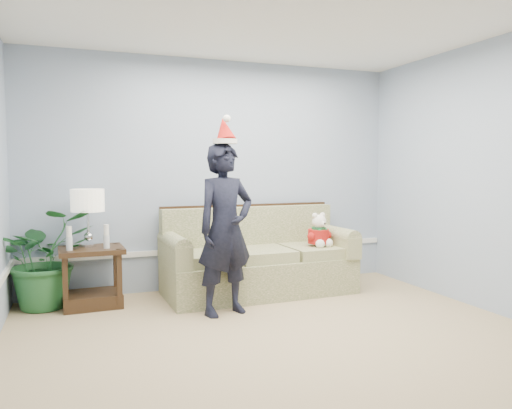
{
  "coord_description": "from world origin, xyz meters",
  "views": [
    {
      "loc": [
        -1.64,
        -3.25,
        1.44
      ],
      "look_at": [
        0.14,
        1.55,
        1.05
      ],
      "focal_mm": 35.0,
      "sensor_mm": 36.0,
      "label": 1
    }
  ],
  "objects": [
    {
      "name": "room_shell",
      "position": [
        0.0,
        0.0,
        1.35
      ],
      "size": [
        4.54,
        5.04,
        2.74
      ],
      "color": "tan",
      "rests_on": "ground"
    },
    {
      "name": "wainscot_trim",
      "position": [
        -1.18,
        1.18,
        0.45
      ],
      "size": [
        4.49,
        4.99,
        0.06
      ],
      "color": "white",
      "rests_on": "room_shell"
    },
    {
      "name": "sofa",
      "position": [
        0.34,
        2.06,
        0.35
      ],
      "size": [
        2.15,
        0.97,
        0.99
      ],
      "rotation": [
        0.0,
        0.0,
        0.03
      ],
      "color": "#566931",
      "rests_on": "room_shell"
    },
    {
      "name": "side_table",
      "position": [
        -1.46,
        2.09,
        0.24
      ],
      "size": [
        0.65,
        0.56,
        0.61
      ],
      "rotation": [
        0.0,
        0.0,
        0.04
      ],
      "color": "#3A2515",
      "rests_on": "room_shell"
    },
    {
      "name": "table_lamp",
      "position": [
        -1.48,
        2.16,
        1.07
      ],
      "size": [
        0.34,
        0.34,
        0.6
      ],
      "color": "silver",
      "rests_on": "side_table"
    },
    {
      "name": "candle_pair",
      "position": [
        -1.49,
        1.99,
        0.73
      ],
      "size": [
        0.42,
        0.06,
        0.24
      ],
      "color": "silver",
      "rests_on": "side_table"
    },
    {
      "name": "houseplant",
      "position": [
        -1.9,
        2.22,
        0.51
      ],
      "size": [
        1.14,
        1.07,
        1.03
      ],
      "primitive_type": "imported",
      "rotation": [
        0.0,
        0.0,
        0.35
      ],
      "color": "#23602E",
      "rests_on": "room_shell"
    },
    {
      "name": "man",
      "position": [
        -0.24,
        1.37,
        0.84
      ],
      "size": [
        0.7,
        0.55,
        1.67
      ],
      "primitive_type": "imported",
      "rotation": [
        0.0,
        0.0,
        0.28
      ],
      "color": "black",
      "rests_on": "room_shell"
    },
    {
      "name": "santa_hat",
      "position": [
        -0.24,
        1.38,
        1.78
      ],
      "size": [
        0.28,
        0.31,
        0.28
      ],
      "rotation": [
        0.0,
        0.0,
        0.23
      ],
      "color": "white",
      "rests_on": "man"
    },
    {
      "name": "teddy_bear",
      "position": [
        1.04,
        1.87,
        0.66
      ],
      "size": [
        0.29,
        0.3,
        0.4
      ],
      "rotation": [
        0.0,
        0.0,
        0.21
      ],
      "color": "white",
      "rests_on": "sofa"
    }
  ]
}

